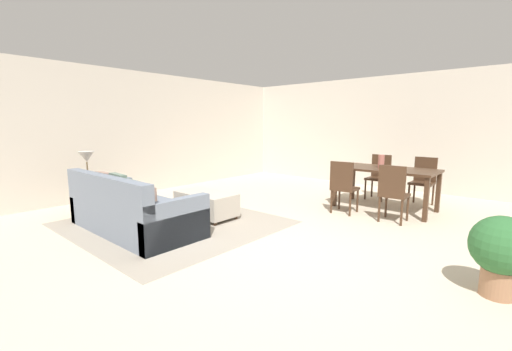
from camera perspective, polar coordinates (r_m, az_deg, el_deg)
ground_plane at (r=4.31m, az=4.16°, el=-12.13°), size 10.80×10.80×0.00m
wall_back at (r=8.57m, az=25.03°, el=6.72°), size 9.00×0.12×2.70m
wall_left at (r=7.86m, az=-20.62°, el=6.87°), size 0.12×11.00×2.70m
area_rug at (r=5.42m, az=-14.07°, el=-7.92°), size 3.00×2.80×0.01m
couch at (r=5.15m, az=-20.75°, el=-5.82°), size 2.19×0.99×0.86m
ottoman_table at (r=5.59m, az=-8.62°, el=-4.75°), size 1.04×0.57×0.42m
side_table at (r=6.35m, az=-26.94°, el=-2.06°), size 0.40×0.40×0.57m
table_lamp at (r=6.28m, az=-27.27°, el=2.69°), size 0.26×0.26×0.53m
dining_table at (r=6.43m, az=21.50°, el=0.40°), size 1.72×0.90×0.76m
dining_chair_near_left at (r=5.88m, az=14.86°, el=-1.48°), size 0.43×0.43×0.92m
dining_chair_near_right at (r=5.59m, az=22.63°, el=-2.39°), size 0.42×0.42×0.92m
dining_chair_far_left at (r=7.32m, az=20.52°, el=0.23°), size 0.40×0.40×0.92m
dining_chair_far_right at (r=7.10m, az=26.98°, el=-0.42°), size 0.40×0.40×0.92m
vase_centerpiece at (r=6.44m, az=20.85°, el=2.33°), size 0.11×0.11×0.24m
potted_plant at (r=3.71m, az=36.74°, el=-10.27°), size 0.52×0.52×0.74m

